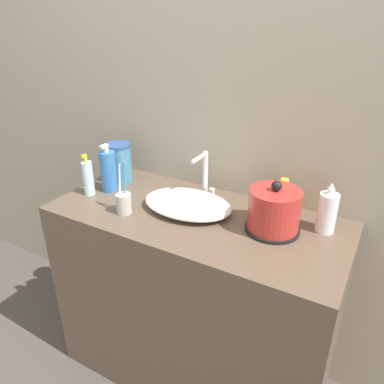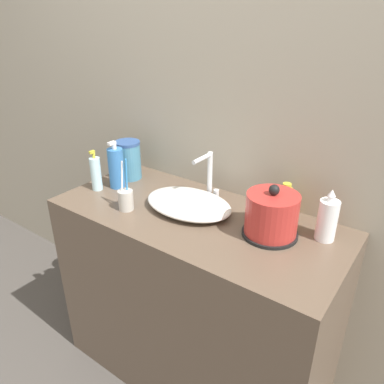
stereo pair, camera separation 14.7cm
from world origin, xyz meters
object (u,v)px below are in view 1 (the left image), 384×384
electric_kettle (274,212)px  toothbrush_cup (124,203)px  lotion_bottle (108,171)px  shampoo_bottle (327,212)px  faucet (205,173)px  water_pitcher (119,163)px  mouthwash_bottle (88,178)px  hand_cream_bottle (283,196)px

electric_kettle → toothbrush_cup: toothbrush_cup is taller
lotion_bottle → shampoo_bottle: (0.93, 0.12, -0.01)m
toothbrush_cup → shampoo_bottle: size_ratio=1.13×
shampoo_bottle → lotion_bottle: bearing=-172.4°
faucet → shampoo_bottle: size_ratio=1.05×
faucet → lotion_bottle: size_ratio=0.93×
electric_kettle → lotion_bottle: lotion_bottle is taller
shampoo_bottle → water_pitcher: size_ratio=1.06×
electric_kettle → shampoo_bottle: size_ratio=1.04×
lotion_bottle → mouthwash_bottle: bearing=-125.1°
shampoo_bottle → electric_kettle: bearing=-151.9°
lotion_bottle → hand_cream_bottle: (0.74, 0.19, -0.03)m
mouthwash_bottle → water_pitcher: 0.19m
electric_kettle → shampoo_bottle: electric_kettle is taller
faucet → lotion_bottle: lotion_bottle is taller
mouthwash_bottle → water_pitcher: size_ratio=1.02×
electric_kettle → hand_cream_bottle: (-0.01, 0.16, -0.01)m
electric_kettle → water_pitcher: (-0.79, 0.08, 0.02)m
mouthwash_bottle → hand_cream_bottle: (0.80, 0.27, -0.01)m
water_pitcher → faucet: bearing=6.1°
hand_cream_bottle → mouthwash_bottle: bearing=-161.6°
water_pitcher → hand_cream_bottle: bearing=6.0°
toothbrush_cup → shampoo_bottle: 0.78m
hand_cream_bottle → electric_kettle: bearing=-84.8°
toothbrush_cup → lotion_bottle: size_ratio=1.00×
faucet → shampoo_bottle: bearing=-3.5°
hand_cream_bottle → water_pitcher: water_pitcher is taller
toothbrush_cup → electric_kettle: bearing=16.4°
shampoo_bottle → mouthwash_bottle: 1.00m
faucet → toothbrush_cup: (-0.21, -0.29, -0.07)m
faucet → hand_cream_bottle: size_ratio=1.42×
toothbrush_cup → mouthwash_bottle: (-0.24, 0.06, 0.03)m
shampoo_bottle → toothbrush_cup: bearing=-160.7°
toothbrush_cup → lotion_bottle: same height
electric_kettle → lotion_bottle: bearing=-177.6°
faucet → electric_kettle: size_ratio=1.00×
shampoo_bottle → hand_cream_bottle: shampoo_bottle is taller
lotion_bottle → hand_cream_bottle: lotion_bottle is taller
electric_kettle → mouthwash_bottle: 0.82m
faucet → toothbrush_cup: bearing=-126.5°
electric_kettle → toothbrush_cup: (-0.57, -0.17, -0.03)m
mouthwash_bottle → lotion_bottle: bearing=54.9°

